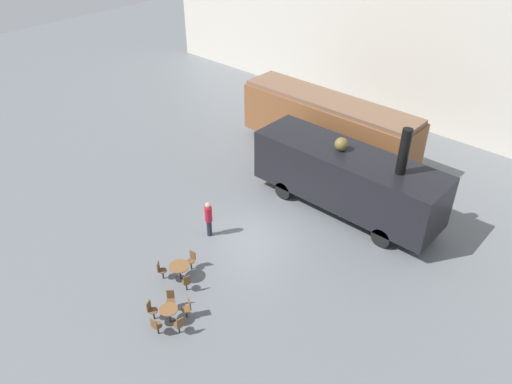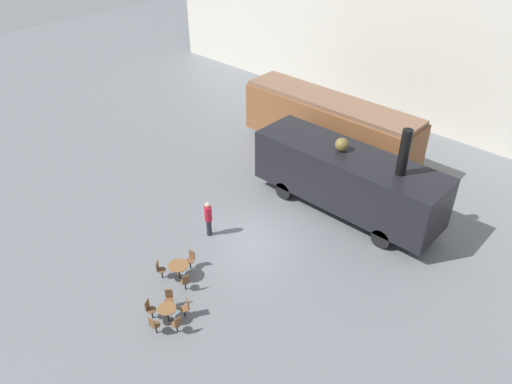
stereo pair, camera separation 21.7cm
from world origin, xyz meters
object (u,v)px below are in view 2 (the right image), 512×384
at_px(passenger_coach_wooden, 329,124).
at_px(steam_locomotive, 347,177).
at_px(cafe_table_near, 179,268).
at_px(cafe_chair_0, 185,281).
at_px(cafe_table_mid, 167,312).
at_px(visitor_person, 208,217).

xyz_separation_m(passenger_coach_wooden, steam_locomotive, (3.77, -3.77, -0.18)).
bearing_deg(passenger_coach_wooden, cafe_table_near, -83.02).
bearing_deg(cafe_chair_0, cafe_table_mid, 136.15).
bearing_deg(cafe_table_near, cafe_chair_0, -20.35).
bearing_deg(visitor_person, cafe_chair_0, -57.72).
height_order(cafe_table_mid, visitor_person, visitor_person).
distance_m(cafe_table_near, visitor_person, 3.11).
relative_size(steam_locomotive, cafe_table_near, 11.20).
distance_m(steam_locomotive, cafe_table_mid, 10.61).
bearing_deg(steam_locomotive, cafe_table_near, -104.48).
relative_size(cafe_table_near, visitor_person, 0.47).
bearing_deg(passenger_coach_wooden, cafe_chair_0, -79.89).
distance_m(steam_locomotive, visitor_person, 6.87).
distance_m(cafe_table_near, cafe_chair_0, 0.80).
bearing_deg(cafe_chair_0, passenger_coach_wooden, -59.54).
xyz_separation_m(cafe_chair_0, visitor_person, (-1.96, 3.10, 0.48)).
bearing_deg(cafe_table_near, passenger_coach_wooden, 96.98).
height_order(cafe_table_near, visitor_person, visitor_person).
distance_m(passenger_coach_wooden, cafe_table_near, 12.65).
height_order(passenger_coach_wooden, cafe_chair_0, passenger_coach_wooden).
relative_size(passenger_coach_wooden, visitor_person, 5.87).
xyz_separation_m(steam_locomotive, cafe_chair_0, (-1.50, -8.97, -1.41)).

